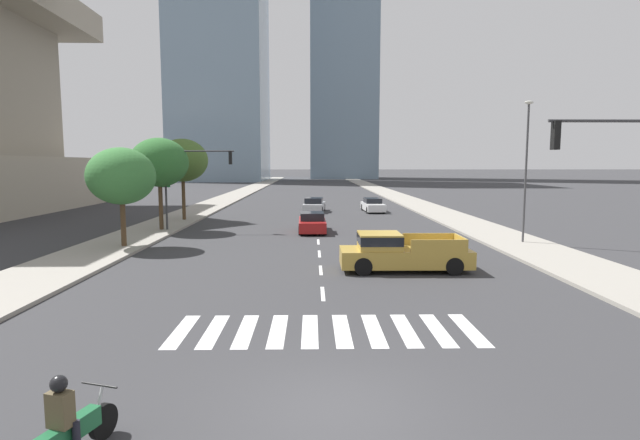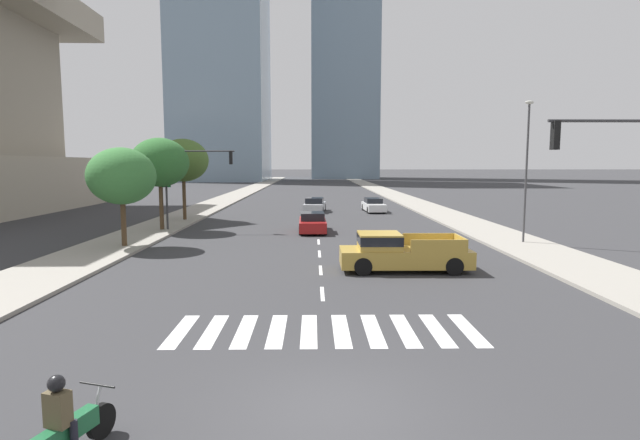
{
  "view_description": "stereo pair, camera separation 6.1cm",
  "coord_description": "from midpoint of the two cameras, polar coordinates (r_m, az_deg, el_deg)",
  "views": [
    {
      "loc": [
        -0.4,
        -9.05,
        4.67
      ],
      "look_at": [
        0.0,
        14.55,
        2.0
      ],
      "focal_mm": 28.07,
      "sensor_mm": 36.0,
      "label": 1
    },
    {
      "loc": [
        -0.34,
        -9.05,
        4.67
      ],
      "look_at": [
        0.0,
        14.55,
        2.0
      ],
      "focal_mm": 28.07,
      "sensor_mm": 36.0,
      "label": 2
    }
  ],
  "objects": [
    {
      "name": "sedan_white_2",
      "position": [
        49.04,
        6.15,
        1.66
      ],
      "size": [
        1.95,
        4.88,
        1.32
      ],
      "rotation": [
        0.0,
        0.0,
        -1.52
      ],
      "color": "silver",
      "rests_on": "ground"
    },
    {
      "name": "pickup_truck",
      "position": [
        22.12,
        9.01,
        -3.67
      ],
      "size": [
        5.65,
        2.12,
        1.67
      ],
      "rotation": [
        0.0,
        0.0,
        3.14
      ],
      "color": "#B28E38",
      "rests_on": "ground"
    },
    {
      "name": "sedan_silver_1",
      "position": [
        48.76,
        -0.56,
        1.69
      ],
      "size": [
        2.3,
        4.79,
        1.37
      ],
      "rotation": [
        0.0,
        0.0,
        1.47
      ],
      "color": "#B7BABF",
      "rests_on": "ground"
    },
    {
      "name": "crosswalk_near",
      "position": [
        14.39,
        0.7,
        -12.47
      ],
      "size": [
        8.55,
        2.85,
        0.01
      ],
      "color": "silver",
      "rests_on": "ground"
    },
    {
      "name": "ground_plane",
      "position": [
        10.19,
        1.43,
        -20.81
      ],
      "size": [
        800.0,
        800.0,
        0.0
      ],
      "primitive_type": "plane",
      "color": "#333335"
    },
    {
      "name": "street_lamp_east",
      "position": [
        31.03,
        22.56,
        6.16
      ],
      "size": [
        0.5,
        0.24,
        8.05
      ],
      "color": "#3F3F42",
      "rests_on": "sidewalk_east"
    },
    {
      "name": "sidewalk_west",
      "position": [
        40.89,
        -16.72,
        -0.28
      ],
      "size": [
        4.0,
        260.0,
        0.15
      ],
      "primitive_type": "cube",
      "color": "gray",
      "rests_on": "ground"
    },
    {
      "name": "sidewalk_east",
      "position": [
        41.09,
        16.09,
        -0.23
      ],
      "size": [
        4.0,
        260.0,
        0.15
      ],
      "primitive_type": "cube",
      "color": "gray",
      "rests_on": "ground"
    },
    {
      "name": "traffic_signal_far",
      "position": [
        35.35,
        -14.35,
        5.38
      ],
      "size": [
        5.0,
        0.28,
        5.77
      ],
      "color": "#333335",
      "rests_on": "sidewalk_west"
    },
    {
      "name": "motorcycle_lead",
      "position": [
        9.25,
        -27.02,
        -20.49
      ],
      "size": [
        0.95,
        2.11,
        1.49
      ],
      "rotation": [
        0.0,
        0.0,
        1.26
      ],
      "color": "black",
      "rests_on": "ground"
    },
    {
      "name": "street_tree_third",
      "position": [
        41.91,
        -15.3,
        6.57
      ],
      "size": [
        4.04,
        4.04,
        6.51
      ],
      "color": "#4C3823",
      "rests_on": "sidewalk_west"
    },
    {
      "name": "street_tree_nearest",
      "position": [
        29.39,
        -21.64,
        4.66
      ],
      "size": [
        3.65,
        3.65,
        5.4
      ],
      "color": "#4C3823",
      "rests_on": "sidewalk_west"
    },
    {
      "name": "lane_divider_center",
      "position": [
        41.87,
        -0.31,
        0.05
      ],
      "size": [
        0.14,
        50.0,
        0.01
      ],
      "color": "silver",
      "rests_on": "ground"
    },
    {
      "name": "office_tower_left_skyline",
      "position": [
        148.02,
        -11.28,
        23.42
      ],
      "size": [
        23.9,
        28.71,
        109.2
      ],
      "color": "#7A93A8",
      "rests_on": "ground"
    },
    {
      "name": "traffic_signal_near",
      "position": [
        18.56,
        31.03,
        4.62
      ],
      "size": [
        3.94,
        0.28,
        6.25
      ],
      "rotation": [
        0.0,
        0.0,
        3.14
      ],
      "color": "#333335",
      "rests_on": "sidewalk_east"
    },
    {
      "name": "sedan_red_0",
      "position": [
        34.28,
        -0.8,
        -0.32
      ],
      "size": [
        1.89,
        4.66,
        1.37
      ],
      "rotation": [
        0.0,
        0.0,
        1.58
      ],
      "color": "maroon",
      "rests_on": "ground"
    },
    {
      "name": "street_tree_second",
      "position": [
        35.97,
        -17.75,
        6.26
      ],
      "size": [
        3.92,
        3.92,
        6.27
      ],
      "color": "#4C3823",
      "rests_on": "sidewalk_west"
    }
  ]
}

